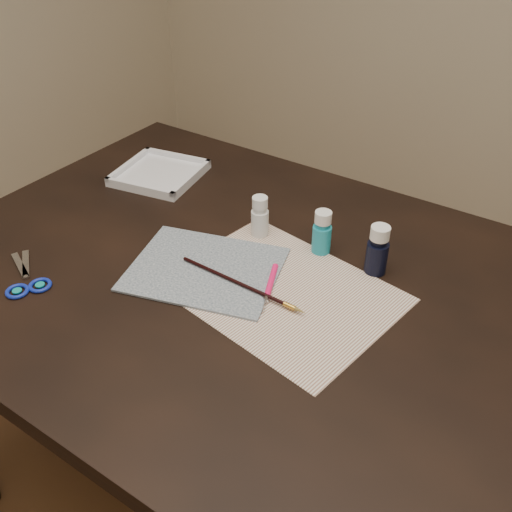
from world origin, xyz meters
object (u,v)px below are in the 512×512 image
Objects in this scene: paint_bottle_cyan at (322,232)px; paint_bottle_navy at (378,250)px; paint_bottle_white at (260,216)px; scissors at (21,274)px; paper at (281,291)px; palette_tray at (159,173)px; canvas at (205,269)px.

paint_bottle_navy reaches higher than paint_bottle_cyan.
paint_bottle_white is 0.47m from scissors.
paint_bottle_cyan reaches higher than paint_bottle_white.
paper is 0.52m from palette_tray.
canvas is at bearing -146.56° from paint_bottle_navy.
paint_bottle_navy is at bearing -0.26° from paint_bottle_cyan.
paper is at bearing -89.73° from paint_bottle_cyan.
paint_bottle_cyan is 0.56× the size of scissors.
paint_bottle_white is at bearing 135.36° from paper.
paint_bottle_cyan is 0.48m from palette_tray.
paint_bottle_cyan is at bearing 7.21° from paint_bottle_white.
palette_tray is (-0.48, 0.21, 0.01)m from paper.
paint_bottle_white reaches higher than canvas.
paper is 0.19m from paint_bottle_navy.
paint_bottle_navy is (0.12, -0.00, 0.00)m from paint_bottle_cyan.
paper is at bearing 10.35° from canvas.
palette_tray is at bearing 167.72° from paint_bottle_white.
palette_tray is (-0.47, 0.06, -0.03)m from paint_bottle_cyan.
paint_bottle_white is 0.97× the size of paint_bottle_cyan.
canvas is 0.24m from paint_bottle_cyan.
canvas is at bearing -130.54° from paint_bottle_cyan.
paint_bottle_cyan is 0.49× the size of palette_tray.
paint_bottle_navy is at bearing -121.47° from scissors.
canvas is 3.04× the size of paint_bottle_cyan.
canvas is at bearing -36.02° from palette_tray.
scissors is 0.44m from palette_tray.
paint_bottle_cyan is (-0.00, 0.15, 0.04)m from paper.
paint_bottle_navy is (0.12, 0.15, 0.05)m from paper.
paper is at bearing -128.05° from scissors.
canvas is at bearing -120.00° from scissors.
paint_bottle_cyan reaches higher than scissors.
palette_tray is (-0.05, 0.44, 0.01)m from scissors.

